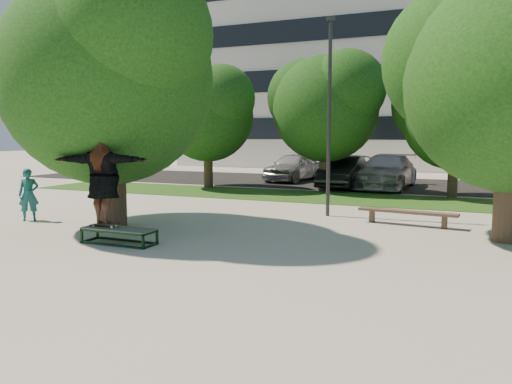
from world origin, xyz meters
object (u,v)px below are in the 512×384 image
at_px(bench, 407,213).
at_px(car_dark, 343,172).
at_px(car_silver_b, 386,171).
at_px(bystander, 29,195).
at_px(car_silver_a, 294,167).
at_px(tree_left, 107,67).
at_px(car_grey, 351,169).
at_px(lamppost, 329,115).
at_px(grind_box, 119,236).

bearing_deg(bench, car_dark, 120.78).
distance_m(car_dark, car_silver_b, 2.06).
xyz_separation_m(bystander, car_silver_a, (3.17, 15.26, 0.00)).
height_order(tree_left, car_grey, tree_left).
xyz_separation_m(bench, car_dark, (-4.00, 9.22, 0.40)).
relative_size(bystander, car_silver_b, 0.28).
height_order(tree_left, lamppost, tree_left).
xyz_separation_m(lamppost, grind_box, (-3.50, -5.86, -2.96)).
height_order(tree_left, grind_box, tree_left).
relative_size(tree_left, bystander, 4.53).
relative_size(car_grey, car_silver_b, 0.96).
xyz_separation_m(tree_left, car_silver_b, (5.77, 13.00, -3.62)).
height_order(lamppost, car_silver_b, lamppost).
bearing_deg(car_silver_b, bench, -75.18).
relative_size(lamppost, car_grey, 1.15).
bearing_deg(grind_box, car_silver_a, 94.51).
bearing_deg(car_silver_a, car_dark, -28.74).
height_order(grind_box, bench, bench).
bearing_deg(bench, tree_left, -150.45).
height_order(grind_box, car_silver_a, car_silver_a).
distance_m(tree_left, bench, 9.35).
relative_size(tree_left, grind_box, 3.95).
xyz_separation_m(grind_box, car_silver_a, (-1.33, 16.81, 0.60)).
height_order(car_dark, car_silver_b, car_silver_b).
height_order(car_silver_a, car_dark, car_silver_a).
relative_size(bench, car_grey, 0.52).
height_order(bystander, car_silver_b, car_silver_b).
bearing_deg(car_grey, bystander, -105.78).
bearing_deg(car_silver_a, bystander, -94.09).
relative_size(grind_box, bench, 0.65).
bearing_deg(lamppost, car_silver_b, 87.00).
relative_size(grind_box, car_silver_b, 0.32).
relative_size(lamppost, car_silver_b, 1.10).
xyz_separation_m(grind_box, car_silver_b, (3.98, 14.95, 0.62)).
distance_m(grind_box, car_grey, 16.66).
distance_m(grind_box, car_silver_a, 16.87).
xyz_separation_m(tree_left, grind_box, (1.79, -1.95, -4.23)).
distance_m(lamppost, bench, 3.82).
bearing_deg(car_silver_b, tree_left, -110.76).
bearing_deg(car_grey, grind_box, -89.23).
height_order(grind_box, car_silver_b, car_silver_b).
bearing_deg(car_dark, grind_box, -98.53).
bearing_deg(lamppost, bystander, -151.68).
bearing_deg(bench, grind_box, -132.11).
height_order(bystander, car_grey, bystander).
relative_size(lamppost, car_silver_a, 1.32).
height_order(tree_left, bench, tree_left).
xyz_separation_m(bystander, car_grey, (6.43, 14.99, -0.04)).
relative_size(lamppost, car_dark, 1.33).
height_order(tree_left, car_dark, tree_left).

